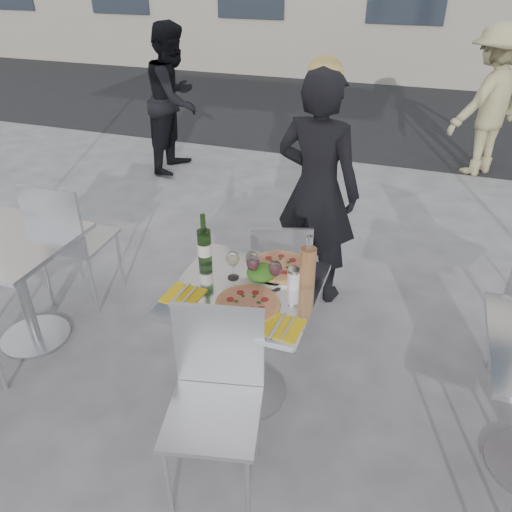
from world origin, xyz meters
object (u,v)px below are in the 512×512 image
(pedestrian_b, at_px, (489,102))
(wineglass_red_a, at_px, (253,264))
(chair_near, at_px, (216,387))
(wineglass_white_b, at_px, (252,260))
(wineglass_red_b, at_px, (275,270))
(napkin_left, at_px, (183,295))
(pedestrian_a, at_px, (174,99))
(sugar_shaker, at_px, (294,278))
(wineglass_white_a, at_px, (233,260))
(side_chair_lfar, at_px, (68,235))
(carafe, at_px, (308,266))
(chair_far, at_px, (280,268))
(pizza_near, at_px, (247,304))
(woman_diner, at_px, (317,191))
(salad_plate, at_px, (261,274))
(pizza_far, at_px, (279,267))
(wine_bottle, at_px, (204,245))
(main_table, at_px, (247,320))
(side_table_left, at_px, (17,270))
(napkin_right, at_px, (282,327))

(pedestrian_b, distance_m, wineglass_red_a, 4.30)
(chair_near, distance_m, wineglass_white_b, 0.67)
(wineglass_red_b, height_order, napkin_left, wineglass_red_b)
(pedestrian_a, bearing_deg, wineglass_red_b, -147.15)
(wineglass_red_b, bearing_deg, sugar_shaker, 22.71)
(pedestrian_b, relative_size, wineglass_white_a, 10.30)
(side_chair_lfar, height_order, carafe, carafe)
(napkin_left, bearing_deg, chair_far, 75.54)
(pizza_near, distance_m, wineglass_white_b, 0.26)
(chair_near, height_order, pedestrian_b, pedestrian_b)
(pizza_near, bearing_deg, woman_diner, 88.39)
(wineglass_white_a, distance_m, wineglass_red_a, 0.11)
(salad_plate, xyz_separation_m, napkin_left, (-0.32, -0.26, -0.03))
(side_chair_lfar, distance_m, wineglass_white_b, 1.52)
(napkin_left, bearing_deg, wineglass_red_b, 31.08)
(chair_near, distance_m, pizza_far, 0.75)
(woman_diner, bearing_deg, wine_bottle, 80.73)
(wineglass_red_a, xyz_separation_m, napkin_left, (-0.29, -0.22, -0.11))
(main_table, xyz_separation_m, salad_plate, (0.05, 0.09, 0.25))
(carafe, relative_size, wineglass_white_a, 1.84)
(sugar_shaker, xyz_separation_m, wineglass_white_a, (-0.32, -0.02, 0.06))
(side_chair_lfar, relative_size, napkin_left, 4.74)
(woman_diner, xyz_separation_m, wineglass_red_b, (0.04, -1.10, 0.04))
(side_table_left, distance_m, pizza_far, 1.64)
(pizza_far, distance_m, wineglass_white_b, 0.19)
(side_table_left, relative_size, chair_near, 0.83)
(wine_bottle, distance_m, wineglass_white_b, 0.29)
(pizza_far, relative_size, wineglass_red_a, 2.19)
(woman_diner, relative_size, wineglass_white_b, 10.42)
(wineglass_red_b, bearing_deg, wineglass_red_a, 174.98)
(chair_far, bearing_deg, sugar_shaker, 93.76)
(main_table, relative_size, side_table_left, 1.00)
(main_table, relative_size, wineglass_red_a, 4.76)
(wineglass_white_a, height_order, wineglass_red_b, same)
(side_chair_lfar, xyz_separation_m, wineglass_red_a, (1.47, -0.39, 0.30))
(pedestrian_a, xyz_separation_m, wineglass_white_a, (1.91, -3.07, 0.05))
(side_table_left, height_order, wineglass_white_a, wineglass_white_a)
(wineglass_white_b, bearing_deg, pedestrian_b, 71.86)
(woman_diner, relative_size, carafe, 5.66)
(side_chair_lfar, height_order, pizza_far, side_chair_lfar)
(pedestrian_b, bearing_deg, wine_bottle, 18.30)
(carafe, bearing_deg, pizza_far, 149.56)
(pizza_near, distance_m, wineglass_red_b, 0.23)
(woman_diner, bearing_deg, pizza_near, 100.07)
(pedestrian_a, relative_size, wine_bottle, 5.48)
(woman_diner, bearing_deg, side_table_left, 47.40)
(side_table_left, relative_size, carafe, 2.59)
(chair_far, xyz_separation_m, napkin_right, (0.27, -0.88, 0.27))
(main_table, xyz_separation_m, pedestrian_b, (1.33, 4.15, 0.27))
(pedestrian_b, bearing_deg, chair_near, 24.68)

